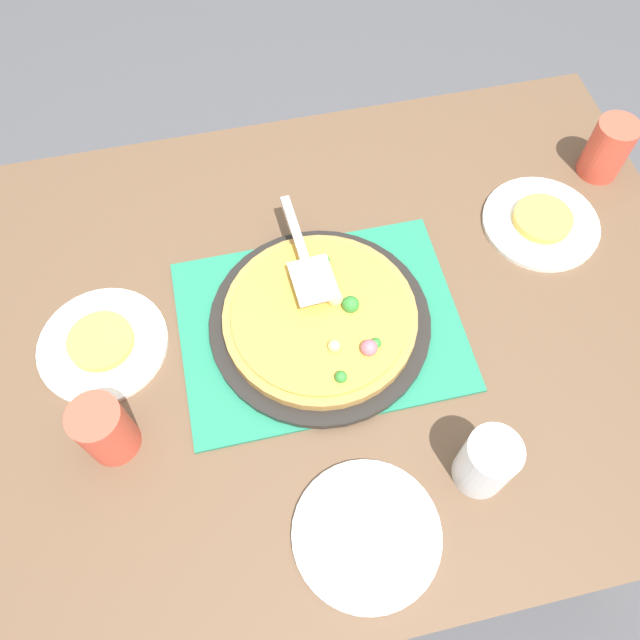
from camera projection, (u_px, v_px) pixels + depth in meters
name	position (u px, v px, depth m)	size (l,w,h in m)	color
ground_plane	(320.00, 453.00, 1.74)	(8.00, 8.00, 0.00)	#4C4C51
dining_table	(320.00, 353.00, 1.18)	(1.40, 1.00, 0.75)	brown
placemat	(320.00, 325.00, 1.08)	(0.48, 0.36, 0.01)	#237F5B
pizza_pan	(320.00, 322.00, 1.07)	(0.38, 0.38, 0.01)	black
pizza	(321.00, 317.00, 1.05)	(0.33, 0.33, 0.05)	#B78442
plate_near_left	(541.00, 223.00, 1.18)	(0.22, 0.22, 0.01)	white
plate_far_right	(103.00, 345.00, 1.06)	(0.22, 0.22, 0.01)	white
plate_side	(367.00, 534.00, 0.91)	(0.22, 0.22, 0.01)	white
served_slice_left	(543.00, 219.00, 1.17)	(0.11, 0.11, 0.02)	#EAB747
served_slice_right	(101.00, 341.00, 1.05)	(0.11, 0.11, 0.02)	#EAB747
cup_near	(105.00, 430.00, 0.93)	(0.08, 0.08, 0.12)	#E04C38
cup_far	(486.00, 462.00, 0.91)	(0.08, 0.08, 0.12)	white
cup_corner	(608.00, 149.00, 1.20)	(0.08, 0.08, 0.12)	#E04C38
pizza_server	(304.00, 258.00, 1.07)	(0.08, 0.23, 0.01)	silver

